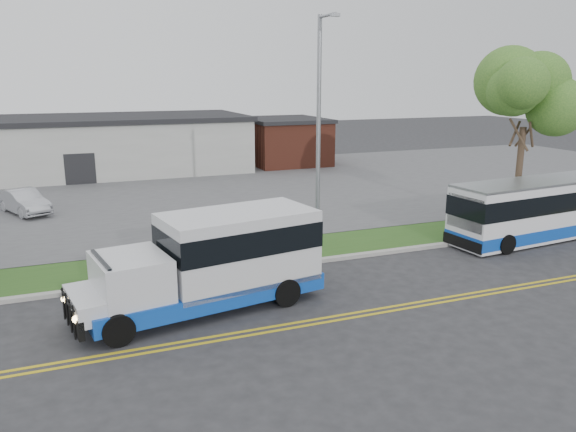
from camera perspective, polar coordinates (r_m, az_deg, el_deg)
name	(u,v)px	position (r m, az deg, el deg)	size (l,w,h in m)	color
ground	(274,279)	(20.79, -1.43, -6.37)	(140.00, 140.00, 0.00)	#28282B
lane_line_north	(317,319)	(17.49, 2.98, -10.42)	(70.00, 0.12, 0.01)	gold
lane_line_south	(321,323)	(17.24, 3.40, -10.79)	(70.00, 0.12, 0.01)	gold
curb	(264,267)	(21.74, -2.43, -5.24)	(80.00, 0.30, 0.15)	#9E9B93
verge	(250,255)	(23.37, -3.88, -3.95)	(80.00, 3.30, 0.10)	#2B521B
parking_lot	(183,192)	(36.66, -10.60, 2.42)	(80.00, 25.00, 0.10)	#4C4C4F
commercial_building	(77,146)	(45.61, -20.65, 6.70)	(25.40, 10.40, 4.35)	#9E9E99
brick_wing	(285,141)	(47.82, -0.31, 7.61)	(6.30, 7.30, 3.90)	brown
tree_east	(526,99)	(29.71, 23.04, 10.90)	(5.20, 5.20, 8.33)	#3D3021
streetlight_near	(319,127)	(23.25, 3.19, 9.03)	(0.35, 1.53, 9.50)	gray
shuttle_bus	(217,258)	(18.04, -7.27, -4.24)	(8.17, 3.80, 3.02)	#0F42AC
transit_bus	(545,208)	(28.19, 24.63, 0.71)	(10.02, 3.15, 2.73)	silver
parked_car_a	(24,202)	(33.12, -25.24, 1.34)	(1.39, 3.98, 1.31)	#A3A5AA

